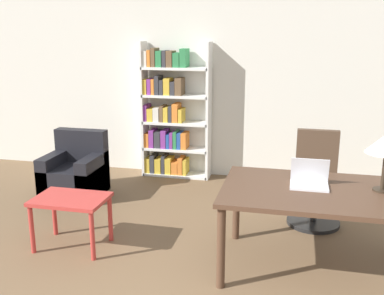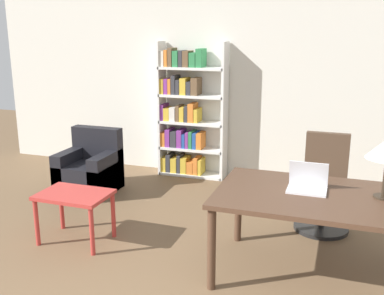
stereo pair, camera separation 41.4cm
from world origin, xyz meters
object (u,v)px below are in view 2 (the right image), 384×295
object	(u,v)px
desk	(313,204)
laptop	(307,184)
armchair	(90,170)
office_chair	(324,188)
bookshelf	(186,115)
side_table_blue	(74,201)

from	to	relation	value
desk	laptop	distance (m)	0.17
armchair	laptop	bearing A→B (deg)	-22.43
office_chair	bookshelf	distance (m)	2.38
office_chair	side_table_blue	distance (m)	2.56
desk	bookshelf	bearing A→B (deg)	130.11
office_chair	side_table_blue	world-z (taller)	office_chair
desk	laptop	bearing A→B (deg)	126.30
laptop	armchair	xyz separation A→B (m)	(-2.83, 1.17, -0.52)
laptop	side_table_blue	xyz separation A→B (m)	(-2.18, -0.16, -0.37)
armchair	desk	bearing A→B (deg)	-23.38
laptop	bookshelf	world-z (taller)	bookshelf
desk	side_table_blue	world-z (taller)	desk
desk	armchair	world-z (taller)	armchair
armchair	bookshelf	world-z (taller)	bookshelf
desk	laptop	size ratio (longest dim) A/B	4.94
side_table_blue	bookshelf	world-z (taller)	bookshelf
bookshelf	desk	bearing A→B (deg)	-49.89
office_chair	side_table_blue	xyz separation A→B (m)	(-2.29, -1.14, -0.01)
laptop	bookshelf	bearing A→B (deg)	130.24
laptop	office_chair	distance (m)	1.05
laptop	side_table_blue	distance (m)	2.22
desk	office_chair	bearing A→B (deg)	87.54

